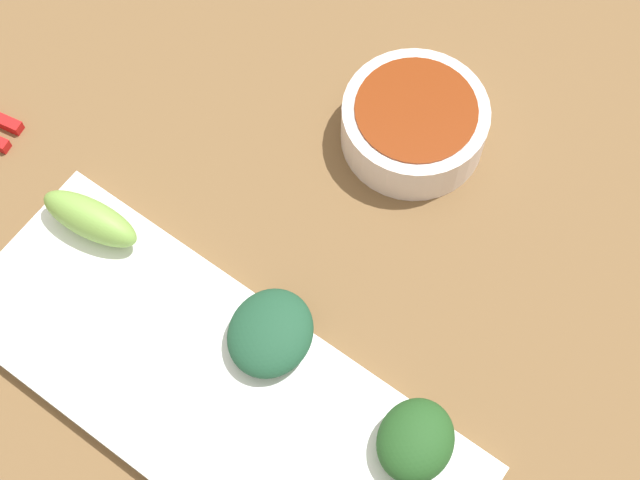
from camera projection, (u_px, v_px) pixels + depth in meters
The scene contains 6 objects.
tabletop at pixel (300, 245), 0.65m from camera, with size 2.10×2.10×0.02m, color brown.
sauce_bowl at pixel (414, 123), 0.66m from camera, with size 0.10×0.10×0.04m.
serving_plate at pixel (216, 393), 0.59m from camera, with size 0.13×0.34×0.01m, color white.
broccoli_leafy_0 at pixel (416, 441), 0.56m from camera, with size 0.05×0.05×0.03m, color #204A1E.
broccoli_stalk_1 at pixel (90, 219), 0.62m from camera, with size 0.02×0.07×0.03m, color #77A846.
broccoli_leafy_2 at pixel (270, 333), 0.59m from camera, with size 0.06×0.05×0.02m, color #1C482F.
Camera 1 is at (0.21, 0.17, 0.60)m, focal length 53.85 mm.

